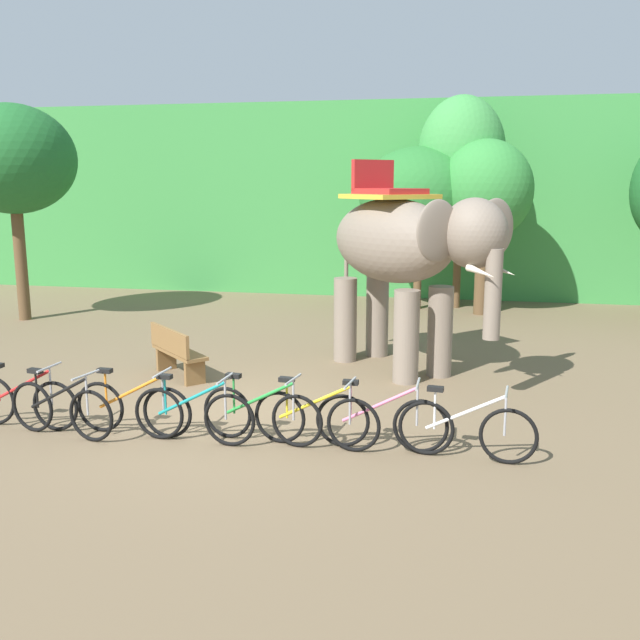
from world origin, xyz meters
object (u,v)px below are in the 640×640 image
bike_yellow (316,419)px  bike_white (466,430)px  tree_right (461,154)px  bike_teal (193,414)px  bike_orange (133,407)px  bike_pink (381,421)px  bike_red (24,401)px  wooden_bench (176,351)px  bike_black (61,409)px  tree_center (12,160)px  elephant (404,250)px  tree_left (485,192)px  bike_green (261,414)px  tree_far_left (420,196)px

bike_yellow → bike_white: (1.90, -0.03, 0.00)m
tree_right → bike_teal: (-3.21, -11.08, -3.72)m
bike_orange → bike_pink: 3.36m
bike_red → bike_pink: size_ratio=1.00×
bike_white → wooden_bench: (-4.99, 2.78, 0.09)m
bike_black → tree_center: bearing=126.9°
bike_black → bike_white: 5.36m
bike_yellow → bike_pink: same height
elephant → tree_left: bearing=76.2°
tree_left → bike_orange: (-4.77, -10.08, -2.75)m
bike_black → bike_teal: (1.84, 0.14, 0.00)m
tree_center → tree_right: tree_right is taller
tree_left → bike_orange: 11.49m
wooden_bench → bike_green: bearing=-49.3°
tree_left → bike_teal: size_ratio=2.60×
bike_orange → bike_teal: same height
bike_orange → bike_yellow: same height
tree_right → tree_left: size_ratio=1.26×
bike_red → bike_yellow: (4.14, 0.09, 0.00)m
bike_red → bike_white: (6.05, 0.07, 0.00)m
bike_red → elephant: bearing=39.5°
bike_orange → bike_green: (1.78, 0.07, 0.00)m
tree_far_left → elephant: (0.18, -6.58, -0.81)m
tree_center → tree_left: tree_center is taller
tree_center → tree_left: bearing=15.3°
bike_green → elephant: bearing=69.2°
elephant → bike_green: (-1.49, -3.92, -1.82)m
bike_green → tree_right: bearing=77.9°
bike_yellow → bike_red: bearing=-178.7°
tree_left → bike_pink: bearing=-98.1°
bike_orange → bike_yellow: bearing=1.1°
tree_right → elephant: size_ratio=1.48×
bike_teal → bike_white: (3.51, 0.13, 0.00)m
bike_green → tree_left: bearing=73.4°
bike_white → bike_teal: bearing=-177.8°
tree_far_left → bike_black: 11.84m
wooden_bench → bike_pink: bearing=-34.3°
tree_far_left → tree_right: tree_right is taller
bike_black → bike_orange: same height
tree_left → bike_black: bearing=-118.8°
tree_right → bike_green: bearing=-102.1°
bike_green → bike_red: bearing=-178.0°
bike_orange → bike_black: bearing=-164.4°
elephant → bike_white: size_ratio=2.21×
bike_teal → bike_pink: 2.45m
bike_white → tree_right: bearing=91.6°
bike_teal → tree_right: bearing=73.8°
bike_teal → bike_green: bearing=12.1°
bike_green → wooden_bench: bike_green is taller
bike_teal → wooden_bench: bearing=116.9°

